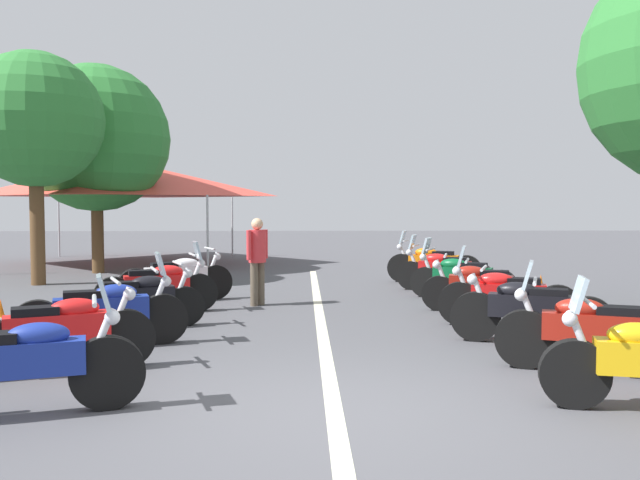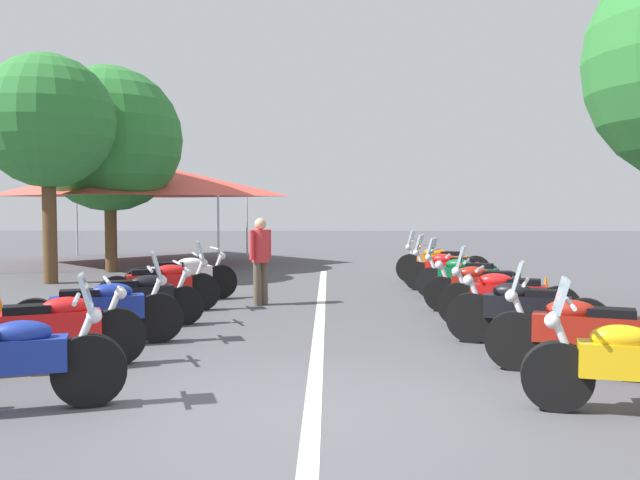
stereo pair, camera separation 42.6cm
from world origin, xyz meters
name	(u,v)px [view 2 (the right image)]	position (x,y,z in m)	size (l,w,h in m)	color
ground_plane	(312,414)	(0.00, 0.00, 0.00)	(80.00, 80.00, 0.00)	#4C4C51
lane_centre_stripe	(319,327)	(4.13, 0.00, 0.00)	(16.62, 0.16, 0.01)	beige
motorcycle_left_row_0	(3,360)	(-0.01, 2.73, 0.48)	(0.89, 2.11, 1.22)	black
motorcycle_left_row_1	(51,330)	(1.49, 2.94, 0.46)	(1.01, 1.98, 1.01)	black
motorcycle_left_row_2	(100,310)	(2.78, 2.84, 0.48)	(0.95, 2.12, 1.22)	black
motorcycle_left_row_3	(137,298)	(4.05, 2.73, 0.45)	(0.99, 1.94, 0.98)	black
motorcycle_left_row_4	(161,285)	(5.49, 2.73, 0.47)	(0.90, 2.00, 1.22)	black
motorcycle_left_row_5	(182,277)	(6.81, 2.67, 0.47)	(1.09, 2.05, 1.01)	black
motorcycle_right_row_0	(639,365)	(-0.04, -2.84, 0.46)	(0.83, 2.01, 1.20)	black
motorcycle_right_row_1	(585,333)	(1.34, -2.90, 0.47)	(0.99, 2.08, 1.22)	black
motorcycle_right_row_2	(525,311)	(2.83, -2.70, 0.47)	(0.97, 2.00, 1.02)	black
motorcycle_right_row_3	(506,297)	(4.07, -2.78, 0.47)	(0.90, 2.04, 1.22)	black
motorcycle_right_row_4	(483,287)	(5.47, -2.76, 0.45)	(0.85, 1.99, 0.98)	black
motorcycle_right_row_5	(466,276)	(7.02, -2.80, 0.46)	(1.08, 1.94, 1.19)	black
motorcycle_right_row_6	(450,270)	(8.20, -2.71, 0.46)	(0.98, 1.97, 1.20)	black
motorcycle_right_row_7	(441,263)	(9.62, -2.76, 0.48)	(0.97, 2.11, 1.23)	black
traffic_cone_0	(546,294)	(5.78, -3.93, 0.29)	(0.36, 0.36, 0.61)	orange
traffic_cone_1	(1,321)	(2.96, 4.24, 0.29)	(0.36, 0.36, 0.61)	orange
bystander_0	(260,255)	(6.31, 1.11, 0.93)	(0.43, 0.36, 1.60)	brown
roadside_tree_0	(47,122)	(9.55, 6.36, 3.75)	(3.08, 3.08, 5.31)	brown
roadside_tree_2	(109,139)	(12.16, 5.80, 3.60)	(3.91, 3.91, 5.57)	brown
event_tent	(136,178)	(14.73, 5.83, 2.65)	(6.78, 6.78, 3.20)	#E54C3F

